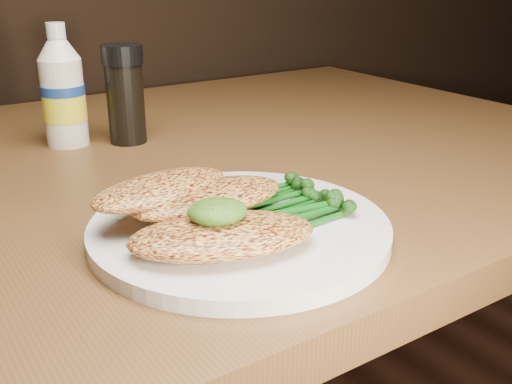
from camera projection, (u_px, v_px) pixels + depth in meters
plate at (240, 228)px, 0.53m from camera, size 0.26×0.26×0.01m
chicken_front at (222, 235)px, 0.47m from camera, size 0.17×0.12×0.02m
chicken_mid at (209, 197)px, 0.52m from camera, size 0.14×0.07×0.02m
chicken_back at (161, 189)px, 0.52m from camera, size 0.14×0.09×0.02m
pesto_front at (217, 211)px, 0.47m from camera, size 0.06×0.05×0.02m
broccolini_bundle at (277, 203)px, 0.54m from camera, size 0.14×0.12×0.02m
mayo_bottle at (62, 86)px, 0.76m from camera, size 0.07×0.07×0.16m
pepper_grinder at (125, 95)px, 0.77m from camera, size 0.07×0.07×0.13m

